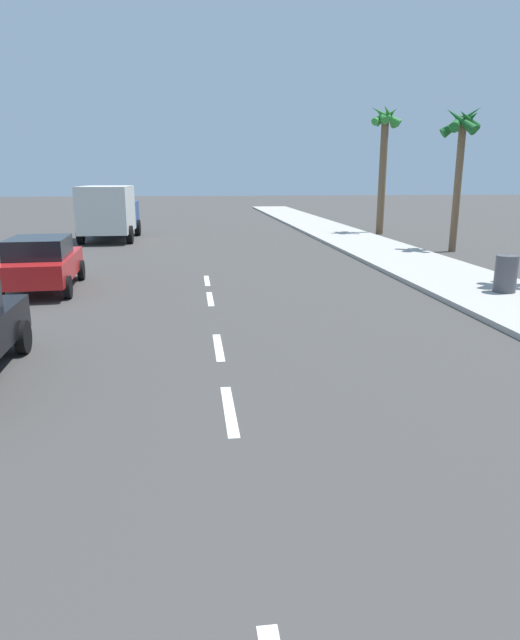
{
  "coord_description": "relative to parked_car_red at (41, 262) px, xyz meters",
  "views": [
    {
      "loc": [
        -0.48,
        1.91,
        3.28
      ],
      "look_at": [
        0.56,
        10.2,
        1.1
      ],
      "focal_mm": 31.01,
      "sensor_mm": 36.0,
      "label": 1
    }
  ],
  "objects": [
    {
      "name": "lane_stripe_4",
      "position": [
        4.87,
        -1.88,
        -0.84
      ],
      "size": [
        0.16,
        1.8,
        0.01
      ],
      "primitive_type": "cube",
      "color": "white",
      "rests_on": "ground"
    },
    {
      "name": "trash_bin_far",
      "position": [
        13.06,
        -2.62,
        -0.19
      ],
      "size": [
        0.6,
        0.6,
        1.02
      ],
      "primitive_type": "cylinder",
      "color": "#47474C",
      "rests_on": "sidewalk_strip"
    },
    {
      "name": "ground_plane",
      "position": [
        4.87,
        1.27,
        -0.84
      ],
      "size": [
        160.0,
        160.0,
        0.0
      ],
      "primitive_type": "plane",
      "color": "#423F3D"
    },
    {
      "name": "delivery_truck",
      "position": [
        0.19,
        13.41,
        0.66
      ],
      "size": [
        2.73,
        6.27,
        2.8
      ],
      "rotation": [
        0.0,
        0.0,
        -0.01
      ],
      "color": "#23478C",
      "rests_on": "ground"
    },
    {
      "name": "lane_stripe_5",
      "position": [
        4.87,
        0.89,
        -0.84
      ],
      "size": [
        0.16,
        1.8,
        0.01
      ],
      "primitive_type": "cube",
      "color": "white",
      "rests_on": "ground"
    },
    {
      "name": "lane_stripe_3",
      "position": [
        4.87,
        -6.36,
        -0.84
      ],
      "size": [
        0.16,
        1.8,
        0.01
      ],
      "primitive_type": "cube",
      "color": "white",
      "rests_on": "ground"
    },
    {
      "name": "sidewalk_strip",
      "position": [
        12.86,
        3.27,
        -0.77
      ],
      "size": [
        3.6,
        80.0,
        0.14
      ],
      "primitive_type": "cube",
      "color": "#B2ADA3",
      "rests_on": "ground"
    },
    {
      "name": "palm_tree_distant",
      "position": [
        15.36,
        14.56,
        4.47
      ],
      "size": [
        1.9,
        1.79,
        7.25
      ],
      "color": "brown",
      "rests_on": "ground"
    },
    {
      "name": "palm_tree_far",
      "position": [
        16.02,
        6.72,
        4.03
      ],
      "size": [
        1.84,
        1.96,
        6.33
      ],
      "color": "brown",
      "rests_on": "ground"
    },
    {
      "name": "parked_car_red",
      "position": [
        0.0,
        0.0,
        0.0
      ],
      "size": [
        2.19,
        4.39,
        1.57
      ],
      "rotation": [
        0.0,
        0.0,
        0.06
      ],
      "color": "red",
      "rests_on": "ground"
    },
    {
      "name": "lane_stripe_2",
      "position": [
        4.87,
        -9.43,
        -0.84
      ],
      "size": [
        0.16,
        1.8,
        0.01
      ],
      "primitive_type": "cube",
      "color": "white",
      "rests_on": "ground"
    }
  ]
}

